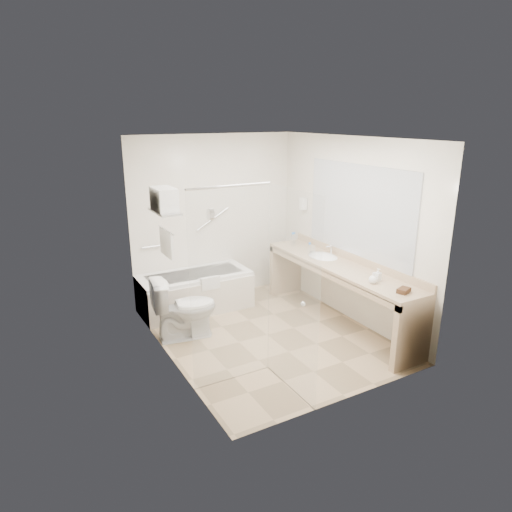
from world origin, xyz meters
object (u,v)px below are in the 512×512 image
water_bottle_left (294,238)px  bathtub (195,291)px  amenity_basket (404,290)px  vanity_counter (339,279)px  toilet (184,308)px

water_bottle_left → bathtub: bearing=171.9°
amenity_basket → vanity_counter: bearing=89.0°
vanity_counter → amenity_basket: (-0.02, -1.15, 0.24)m
toilet → amenity_basket: bearing=-124.0°
vanity_counter → water_bottle_left: 1.20m
bathtub → water_bottle_left: bearing=-8.1°
bathtub → amenity_basket: (1.50, -2.53, 0.60)m
vanity_counter → water_bottle_left: bearing=87.5°
vanity_counter → toilet: size_ratio=3.32×
vanity_counter → amenity_basket: 1.17m
water_bottle_left → vanity_counter: bearing=-92.5°
amenity_basket → bathtub: bearing=120.7°
bathtub → toilet: size_ratio=1.97×
bathtub → water_bottle_left: size_ratio=9.11×
toilet → water_bottle_left: 2.16m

